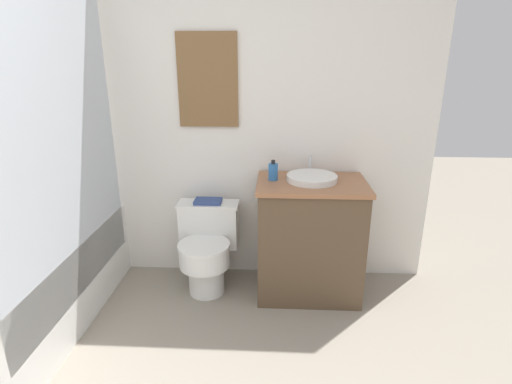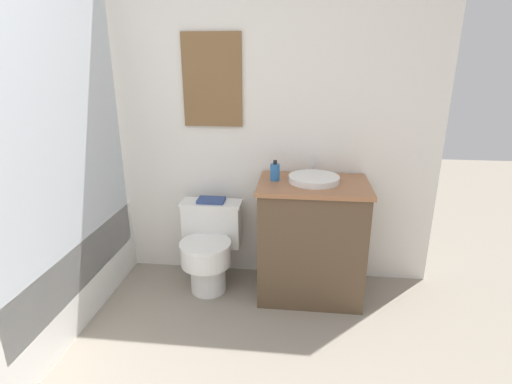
% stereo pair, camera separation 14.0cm
% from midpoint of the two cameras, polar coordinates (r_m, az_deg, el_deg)
% --- Properties ---
extents(wall_back, '(3.43, 0.07, 2.50)m').
position_cam_midpoint_polar(wall_back, '(2.89, -7.45, 11.90)').
color(wall_back, white).
rests_on(wall_back, ground_plane).
extents(shower_area, '(0.69, 1.50, 1.98)m').
position_cam_midpoint_polar(shower_area, '(2.85, -27.86, -10.36)').
color(shower_area, white).
rests_on(shower_area, ground_plane).
extents(toilet, '(0.43, 0.49, 0.61)m').
position_cam_midpoint_polar(toilet, '(2.87, -5.32, -7.68)').
color(toilet, white).
rests_on(toilet, ground_plane).
extents(vanity, '(0.72, 0.50, 0.82)m').
position_cam_midpoint_polar(vanity, '(2.77, 9.32, -6.75)').
color(vanity, brown).
rests_on(vanity, ground_plane).
extents(sink, '(0.33, 0.37, 0.13)m').
position_cam_midpoint_polar(sink, '(2.64, 9.78, 1.87)').
color(sink, white).
rests_on(sink, vanity).
extents(soap_bottle, '(0.06, 0.06, 0.14)m').
position_cam_midpoint_polar(soap_bottle, '(2.63, 4.25, 2.88)').
color(soap_bottle, '#2D6BB2').
rests_on(soap_bottle, vanity).
extents(book_on_tank, '(0.19, 0.13, 0.02)m').
position_cam_midpoint_polar(book_on_tank, '(2.86, -5.03, -1.19)').
color(book_on_tank, '#33477F').
rests_on(book_on_tank, toilet).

